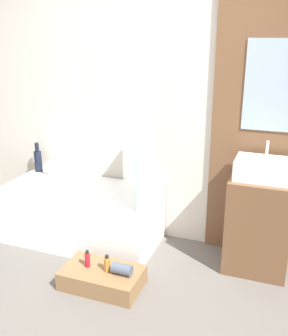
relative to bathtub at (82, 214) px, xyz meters
The scene contains 13 objects.
ground_plane 1.36m from the bathtub, 61.82° to the right, with size 12.00×12.00×0.00m, color #605B56.
wall_tiled_back 1.26m from the bathtub, 32.70° to the left, with size 4.20×0.06×2.60m, color beige.
wall_wood_accent 1.99m from the bathtub, 12.01° to the left, with size 0.99×0.04×2.60m.
bathtub is the anchor object (origin of this frame).
glass_shower_screen 1.03m from the bathtub, ahead, with size 0.01×0.46×0.90m, color silver.
wooden_step_bench 0.84m from the bathtub, 49.97° to the right, with size 0.64×0.38×0.15m, color olive.
vanity_cabinet 1.67m from the bathtub, ahead, with size 0.52×0.46×0.83m, color brown.
sink 1.78m from the bathtub, ahead, with size 0.47×0.34×0.30m.
vase_tall_dark 0.82m from the bathtub, 157.98° to the left, with size 0.08×0.08×0.32m.
vase_round_light 0.67m from the bathtub, 154.87° to the left, with size 0.12×0.12×0.12m, color silver.
bottle_soap_primary 0.74m from the bathtub, 57.61° to the right, with size 0.04×0.04×0.15m.
bottle_soap_secondary 0.85m from the bathtub, 47.48° to the right, with size 0.05×0.05×0.14m.
towel_roll 0.94m from the bathtub, 41.70° to the right, with size 0.09×0.09×0.16m, color #4C5666.
Camera 1 is at (1.18, -1.89, 1.95)m, focal length 42.00 mm.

